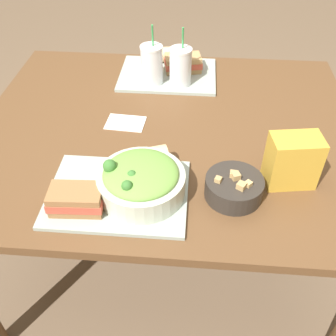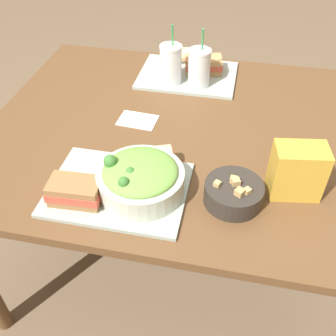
{
  "view_description": "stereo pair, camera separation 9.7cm",
  "coord_description": "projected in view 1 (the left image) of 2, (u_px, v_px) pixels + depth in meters",
  "views": [
    {
      "loc": [
        0.09,
        -1.1,
        1.5
      ],
      "look_at": [
        0.03,
        -0.31,
        0.79
      ],
      "focal_mm": 42.0,
      "sensor_mm": 36.0,
      "label": 1
    },
    {
      "loc": [
        0.19,
        -1.09,
        1.5
      ],
      "look_at": [
        0.03,
        -0.31,
        0.79
      ],
      "focal_mm": 42.0,
      "sensor_mm": 36.0,
      "label": 2
    }
  ],
  "objects": [
    {
      "name": "ground_plane",
      "position": [
        168.0,
        250.0,
        1.82
      ],
      "size": [
        12.0,
        12.0,
        0.0
      ],
      "primitive_type": "plane",
      "color": "brown"
    },
    {
      "name": "dining_table",
      "position": [
        168.0,
        145.0,
        1.41
      ],
      "size": [
        1.31,
        1.08,
        0.7
      ],
      "color": "brown",
      "rests_on": "ground_plane"
    },
    {
      "name": "tray_near",
      "position": [
        118.0,
        193.0,
        1.11
      ],
      "size": [
        0.39,
        0.29,
        0.01
      ],
      "color": "#99A89E",
      "rests_on": "dining_table"
    },
    {
      "name": "tray_far",
      "position": [
        168.0,
        75.0,
        1.62
      ],
      "size": [
        0.39,
        0.29,
        0.01
      ],
      "color": "#99A89E",
      "rests_on": "dining_table"
    },
    {
      "name": "salad_bowl",
      "position": [
        141.0,
        180.0,
        1.07
      ],
      "size": [
        0.24,
        0.24,
        0.11
      ],
      "color": "beige",
      "rests_on": "tray_near"
    },
    {
      "name": "soup_bowl",
      "position": [
        234.0,
        187.0,
        1.09
      ],
      "size": [
        0.16,
        0.16,
        0.08
      ],
      "color": "#2D2823",
      "rests_on": "dining_table"
    },
    {
      "name": "sandwich_near",
      "position": [
        76.0,
        199.0,
        1.04
      ],
      "size": [
        0.15,
        0.09,
        0.06
      ],
      "rotation": [
        0.0,
        0.0,
        0.05
      ],
      "color": "olive",
      "rests_on": "tray_near"
    },
    {
      "name": "baguette_near",
      "position": [
        143.0,
        159.0,
        1.16
      ],
      "size": [
        0.17,
        0.11,
        0.06
      ],
      "rotation": [
        0.0,
        0.0,
        1.94
      ],
      "color": "#DBBC84",
      "rests_on": "tray_near"
    },
    {
      "name": "sandwich_far",
      "position": [
        183.0,
        63.0,
        1.61
      ],
      "size": [
        0.16,
        0.12,
        0.06
      ],
      "rotation": [
        0.0,
        0.0,
        0.19
      ],
      "color": "tan",
      "rests_on": "tray_far"
    },
    {
      "name": "baguette_far",
      "position": [
        172.0,
        54.0,
        1.67
      ],
      "size": [
        0.13,
        0.08,
        0.06
      ],
      "rotation": [
        0.0,
        0.0,
        1.72
      ],
      "color": "#DBBC84",
      "rests_on": "tray_far"
    },
    {
      "name": "drink_cup_dark",
      "position": [
        152.0,
        66.0,
        1.51
      ],
      "size": [
        0.09,
        0.09,
        0.23
      ],
      "color": "silver",
      "rests_on": "tray_far"
    },
    {
      "name": "drink_cup_red",
      "position": [
        180.0,
        68.0,
        1.51
      ],
      "size": [
        0.09,
        0.09,
        0.23
      ],
      "color": "silver",
      "rests_on": "tray_far"
    },
    {
      "name": "chip_bag",
      "position": [
        293.0,
        161.0,
        1.1
      ],
      "size": [
        0.15,
        0.11,
        0.16
      ],
      "rotation": [
        0.0,
        0.0,
        0.16
      ],
      "color": "gold",
      "rests_on": "dining_table"
    },
    {
      "name": "napkin_folded",
      "position": [
        126.0,
        123.0,
        1.37
      ],
      "size": [
        0.14,
        0.1,
        0.0
      ],
      "color": "white",
      "rests_on": "dining_table"
    }
  ]
}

